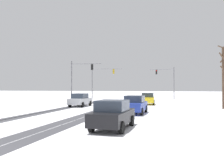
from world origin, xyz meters
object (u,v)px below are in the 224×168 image
(traffic_signal_near_left, at_px, (79,75))
(traffic_signal_far_right, at_px, (167,78))
(car_black_fourth, at_px, (113,114))
(car_silver_second, at_px, (80,100))
(bare_tree_sidewalk_mid, at_px, (224,75))
(traffic_signal_far_left, at_px, (101,77))
(car_blue_third, at_px, (135,104))
(car_yellow_cab_lead, at_px, (148,99))

(traffic_signal_near_left, bearing_deg, traffic_signal_far_right, 46.33)
(traffic_signal_near_left, distance_m, car_black_fourth, 23.58)
(car_silver_second, bearing_deg, traffic_signal_far_right, 63.32)
(bare_tree_sidewalk_mid, bearing_deg, traffic_signal_near_left, 162.72)
(traffic_signal_far_left, height_order, traffic_signal_near_left, same)
(traffic_signal_far_left, distance_m, car_blue_third, 25.39)
(car_yellow_cab_lead, height_order, car_silver_second, same)
(traffic_signal_far_right, distance_m, car_silver_second, 23.54)
(traffic_signal_near_left, bearing_deg, car_blue_third, -50.64)
(traffic_signal_far_left, bearing_deg, car_silver_second, -81.78)
(traffic_signal_far_left, relative_size, traffic_signal_near_left, 1.00)
(traffic_signal_far_left, xyz_separation_m, car_blue_third, (10.17, -22.99, -3.63))
(traffic_signal_far_right, relative_size, car_yellow_cab_lead, 1.55)
(car_yellow_cab_lead, bearing_deg, car_blue_third, -90.72)
(car_yellow_cab_lead, distance_m, bare_tree_sidewalk_mid, 10.35)
(traffic_signal_far_right, xyz_separation_m, bare_tree_sidewalk_mid, (6.20, -20.07, -0.63))
(traffic_signal_far_left, distance_m, car_yellow_cab_lead, 15.82)
(traffic_signal_far_right, xyz_separation_m, car_black_fourth, (-2.84, -34.79, -3.55))
(traffic_signal_far_left, relative_size, bare_tree_sidewalk_mid, 0.94)
(car_silver_second, bearing_deg, car_blue_third, -38.53)
(car_black_fourth, bearing_deg, car_blue_third, 89.08)
(car_yellow_cab_lead, relative_size, bare_tree_sidewalk_mid, 0.61)
(traffic_signal_far_left, bearing_deg, car_blue_third, -66.14)
(car_blue_third, bearing_deg, traffic_signal_far_right, 84.25)
(traffic_signal_near_left, xyz_separation_m, car_black_fourth, (10.51, -20.80, -3.53))
(traffic_signal_far_right, height_order, car_blue_third, traffic_signal_far_right)
(traffic_signal_far_left, height_order, car_black_fourth, traffic_signal_far_left)
(traffic_signal_near_left, relative_size, bare_tree_sidewalk_mid, 0.94)
(car_blue_third, relative_size, car_black_fourth, 1.00)
(traffic_signal_near_left, relative_size, car_blue_third, 1.56)
(traffic_signal_far_right, relative_size, car_black_fourth, 1.56)
(traffic_signal_near_left, bearing_deg, car_black_fourth, -63.19)
(bare_tree_sidewalk_mid, bearing_deg, traffic_signal_far_left, 139.84)
(traffic_signal_near_left, distance_m, car_blue_third, 17.14)
(car_yellow_cab_lead, bearing_deg, car_silver_second, -145.65)
(car_blue_third, xyz_separation_m, bare_tree_sidewalk_mid, (8.91, 6.89, 2.92))
(car_silver_second, distance_m, car_blue_third, 9.89)
(traffic_signal_far_right, relative_size, bare_tree_sidewalk_mid, 0.94)
(traffic_signal_far_right, bearing_deg, car_silver_second, -116.68)
(car_black_fourth, bearing_deg, bare_tree_sidewalk_mid, 58.46)
(bare_tree_sidewalk_mid, bearing_deg, car_blue_third, -142.29)
(car_blue_third, height_order, bare_tree_sidewalk_mid, bare_tree_sidewalk_mid)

